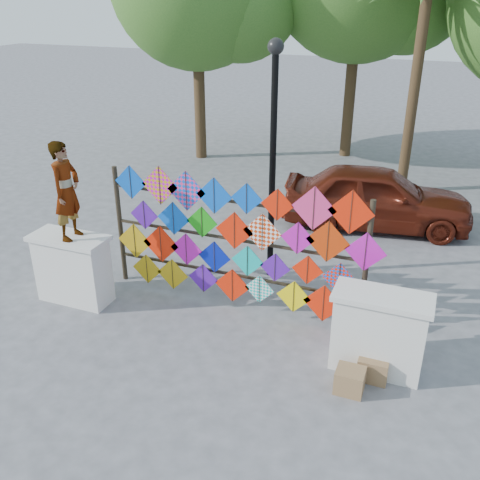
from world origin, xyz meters
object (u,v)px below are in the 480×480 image
Objects in this scene: kite_rack at (237,242)px; sedan at (377,197)px; vendor_woman at (66,191)px; lamppost at (273,143)px.

sedan is (1.76, 4.49, -0.50)m from kite_rack.
vendor_woman is (-2.69, -0.93, 0.89)m from kite_rack.
kite_rack is 1.14× the size of sedan.
vendor_woman reaches higher than kite_rack.
kite_rack is 4.85m from sedan.
kite_rack is 2.98m from vendor_woman.
lamppost is (0.20, 1.27, 1.45)m from kite_rack.
vendor_woman is 0.38× the size of lamppost.
sedan is at bearing 64.07° from lamppost.
kite_rack is 1.11× the size of lamppost.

